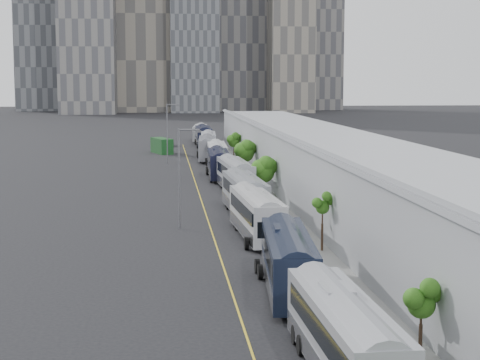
{
  "coord_description": "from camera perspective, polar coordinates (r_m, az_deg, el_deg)",
  "views": [
    {
      "loc": [
        -5.6,
        -28.52,
        12.75
      ],
      "look_at": [
        2.07,
        50.61,
        3.0
      ],
      "focal_mm": 60.0,
      "sensor_mm": 36.0,
      "label": 1
    }
  ],
  "objects": [
    {
      "name": "bus_0",
      "position": [
        35.3,
        7.38,
        -11.52
      ],
      "size": [
        2.89,
        12.85,
        3.74
      ],
      "rotation": [
        0.0,
        0.0,
        0.02
      ],
      "color": "#909299",
      "rests_on": "ground"
    },
    {
      "name": "bus_9",
      "position": [
        160.26,
        -2.62,
        3.04
      ],
      "size": [
        3.09,
        13.98,
        4.08
      ],
      "rotation": [
        0.0,
        0.0,
        -0.01
      ],
      "color": "black",
      "rests_on": "ground"
    },
    {
      "name": "bus_6",
      "position": [
        119.62,
        -1.65,
        1.65
      ],
      "size": [
        3.08,
        13.26,
        3.85
      ],
      "rotation": [
        0.0,
        0.0,
        -0.03
      ],
      "color": "white",
      "rests_on": "ground"
    },
    {
      "name": "bus_3",
      "position": [
        77.01,
        0.34,
        -1.29
      ],
      "size": [
        3.35,
        13.57,
        3.93
      ],
      "rotation": [
        0.0,
        0.0,
        0.05
      ],
      "color": "gray",
      "rests_on": "ground"
    },
    {
      "name": "shipping_container",
      "position": [
        144.5,
        -5.58,
        2.44
      ],
      "size": [
        4.13,
        7.16,
        2.72
      ],
      "primitive_type": "cube",
      "rotation": [
        0.0,
        0.0,
        0.3
      ],
      "color": "#123D17",
      "rests_on": "ground"
    },
    {
      "name": "bus_5",
      "position": [
        106.82,
        -1.52,
        1.01
      ],
      "size": [
        3.03,
        13.22,
        3.84
      ],
      "rotation": [
        0.0,
        0.0,
        -0.03
      ],
      "color": "black",
      "rests_on": "ground"
    },
    {
      "name": "tree_3",
      "position": [
        108.62,
        0.34,
        2.18
      ],
      "size": [
        2.65,
        2.65,
        4.97
      ],
      "color": "black",
      "rests_on": "ground"
    },
    {
      "name": "tree_0",
      "position": [
        38.06,
        12.78,
        -8.41
      ],
      "size": [
        1.32,
        1.32,
        3.47
      ],
      "color": "black",
      "rests_on": "ground"
    },
    {
      "name": "bus_1",
      "position": [
        49.04,
        3.44,
        -6.15
      ],
      "size": [
        3.63,
        13.22,
        3.82
      ],
      "rotation": [
        0.0,
        0.0,
        -0.08
      ],
      "color": "black",
      "rests_on": "ground"
    },
    {
      "name": "lane_line",
      "position": [
        84.59,
        -2.7,
        -1.68
      ],
      "size": [
        0.12,
        160.0,
        0.02
      ],
      "primitive_type": "cube",
      "color": "gold",
      "rests_on": "ground"
    },
    {
      "name": "sidewalk",
      "position": [
        85.73,
        4.33,
        -1.54
      ],
      "size": [
        10.0,
        170.0,
        0.12
      ],
      "primitive_type": "cube",
      "color": "gray",
      "rests_on": "ground"
    },
    {
      "name": "tree_2",
      "position": [
        88.91,
        1.67,
        0.86
      ],
      "size": [
        2.55,
        2.55,
        4.55
      ],
      "color": "black",
      "rests_on": "ground"
    },
    {
      "name": "street_lamp_near",
      "position": [
        69.63,
        -4.2,
        0.63
      ],
      "size": [
        2.04,
        0.22,
        8.75
      ],
      "color": "#59595E",
      "rests_on": "ground"
    },
    {
      "name": "bus_4",
      "position": [
        93.4,
        -0.35,
        0.16
      ],
      "size": [
        3.45,
        13.4,
        3.88
      ],
      "rotation": [
        0.0,
        0.0,
        0.06
      ],
      "color": "#9C9FA6",
      "rests_on": "ground"
    },
    {
      "name": "suv",
      "position": [
        160.8,
        -5.3,
        2.71
      ],
      "size": [
        3.23,
        6.12,
        1.64
      ],
      "primitive_type": "imported",
      "rotation": [
        0.0,
        0.0,
        0.09
      ],
      "color": "black",
      "rests_on": "ground"
    },
    {
      "name": "tree_1",
      "position": [
        60.34,
        5.88,
        -1.94
      ],
      "size": [
        1.05,
        1.05,
        4.11
      ],
      "color": "black",
      "rests_on": "ground"
    },
    {
      "name": "bus_2",
      "position": [
        65.87,
        1.17,
        -2.73
      ],
      "size": [
        3.32,
        13.28,
        3.85
      ],
      "rotation": [
        0.0,
        0.0,
        0.05
      ],
      "color": "silver",
      "rests_on": "ground"
    },
    {
      "name": "bus_10",
      "position": [
        173.59,
        -2.87,
        3.28
      ],
      "size": [
        3.7,
        12.78,
        3.68
      ],
      "rotation": [
        0.0,
        0.0,
        -0.09
      ],
      "color": "silver",
      "rests_on": "ground"
    },
    {
      "name": "tree_4",
      "position": [
        129.56,
        -0.44,
        2.87
      ],
      "size": [
        1.87,
        1.87,
        4.4
      ],
      "color": "black",
      "rests_on": "ground"
    },
    {
      "name": "bus_8",
      "position": [
        146.03,
        -2.27,
        2.6
      ],
      "size": [
        3.28,
        13.03,
        3.78
      ],
      "rotation": [
        0.0,
        0.0,
        -0.05
      ],
      "color": "silver",
      "rests_on": "ground"
    },
    {
      "name": "depot",
      "position": [
        86.06,
        6.97,
        0.78
      ],
      "size": [
        12.45,
        160.4,
        7.2
      ],
      "color": "gray",
      "rests_on": "ground"
    },
    {
      "name": "bus_7",
      "position": [
        131.55,
        -2.35,
        2.15
      ],
      "size": [
        3.51,
        13.55,
        3.92
      ],
      "rotation": [
        0.0,
        0.0,
        -0.06
      ],
      "color": "slate",
      "rests_on": "ground"
    },
    {
      "name": "street_lamp_far",
      "position": [
        124.7,
        -5.12,
        3.58
      ],
      "size": [
        2.04,
        0.22,
        9.38
      ],
      "color": "#59595E",
      "rests_on": "ground"
    }
  ]
}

